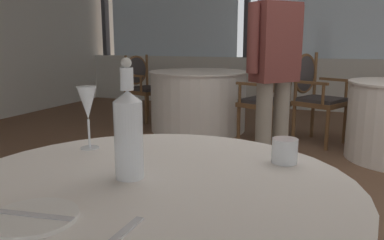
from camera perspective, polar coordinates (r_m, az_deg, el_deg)
ground_plane at (r=2.79m, az=16.32°, el=-12.76°), size 14.27×14.27×0.00m
window_wall_far at (r=6.67m, az=20.10°, el=10.92°), size 9.05×0.14×2.84m
side_plate at (r=0.91m, az=-22.38°, el=-13.12°), size 0.19×0.19×0.01m
butter_knife at (r=0.91m, az=-22.40°, el=-12.82°), size 0.19×0.04×0.00m
dinner_fork at (r=0.78m, az=-11.15°, el=-16.77°), size 0.02×0.19×0.00m
water_bottle at (r=1.06m, az=-9.33°, el=-1.66°), size 0.08×0.08×0.33m
wine_glass at (r=1.38m, az=-15.12°, el=2.20°), size 0.07×0.07×0.22m
water_tumbler at (r=1.24m, az=13.48°, el=-4.41°), size 0.08×0.08×0.08m
background_table_0 at (r=4.97m, az=0.89°, el=2.87°), size 1.24×1.24×0.75m
dining_chair_0_0 at (r=5.67m, az=-7.32°, el=5.48°), size 0.59×0.63×0.93m
dining_chair_0_1 at (r=4.36m, az=11.58°, el=3.72°), size 0.59×0.63×0.94m
dining_chair_1_1 at (r=4.52m, az=17.49°, el=4.15°), size 0.61×0.64×1.00m
diner_person_0 at (r=3.15m, az=12.08°, el=7.96°), size 0.39×0.43×1.66m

